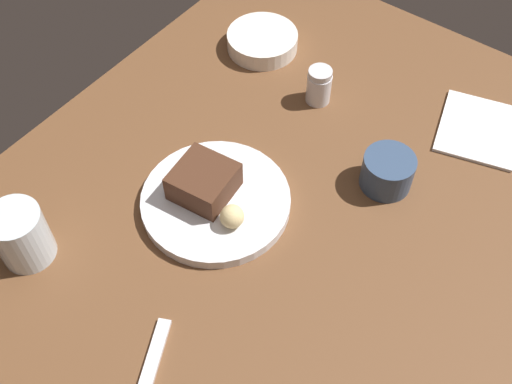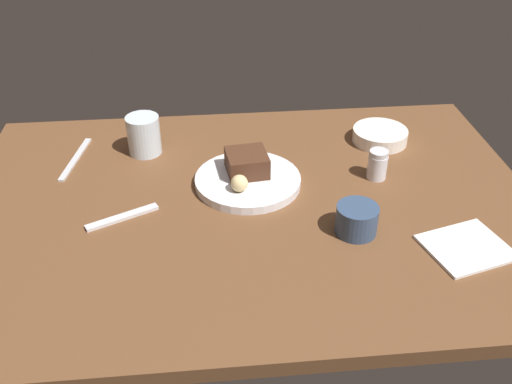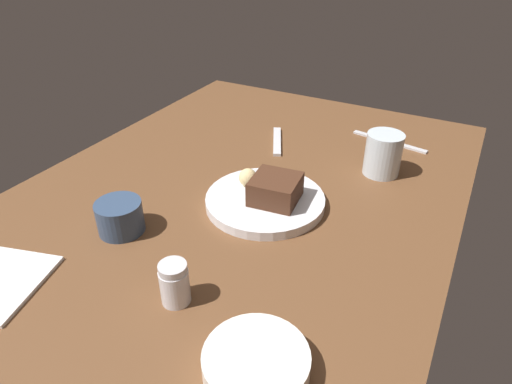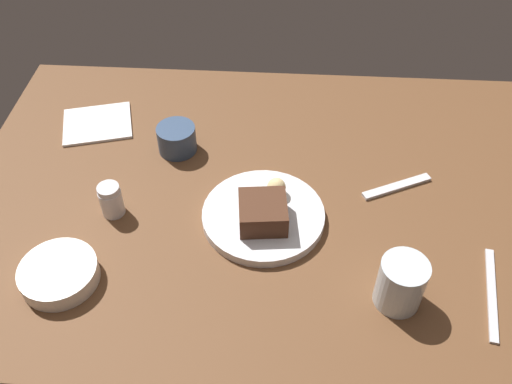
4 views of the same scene
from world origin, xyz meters
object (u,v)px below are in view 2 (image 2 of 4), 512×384
Objects in this scene: water_glass at (144,135)px; folded_napkin at (466,247)px; chocolate_cake_slice at (249,163)px; salt_shaker at (377,165)px; side_bowl at (380,136)px; bread_roll at (239,183)px; dessert_plate at (247,181)px; dessert_spoon at (122,217)px; coffee_cup at (357,220)px; butter_knife at (75,159)px.

water_glass is 0.62× the size of folded_napkin.
salt_shaker is at bearing 175.72° from chocolate_cake_slice.
water_glass is 0.69× the size of side_bowl.
water_glass is 75.02cm from folded_napkin.
bread_roll is 41.77cm from side_bowl.
bread_roll is at bearing 68.92° from dessert_plate.
dessert_spoon reaches higher than folded_napkin.
water_glass is at bearing -34.45° from folded_napkin.
coffee_cup is 46.36cm from dessert_spoon.
coffee_cup is 0.55× the size of folded_napkin.
chocolate_cake_slice is 1.06× the size of coffee_cup.
butter_knife is at bearing -29.60° from coffee_cup.
dessert_plate is at bearing -33.60° from folded_napkin.
chocolate_cake_slice is 0.65× the size of side_bowl.
dessert_plate is 1.21× the size of butter_knife.
butter_knife is 87.70cm from folded_napkin.
folded_napkin reaches higher than butter_knife.
coffee_cup is (-42.34, 35.23, -1.71)cm from water_glass.
dessert_spoon is at bearing -141.50° from butter_knife.
salt_shaker is at bearing -91.49° from butter_knife.
salt_shaker is 20.98cm from coffee_cup.
salt_shaker is (-30.77, -5.03, -0.34)cm from bread_roll.
folded_napkin is (-40.96, 20.94, -3.37)cm from bread_roll.
butter_knife is at bearing -17.23° from chocolate_cake_slice.
side_bowl is (-34.10, -16.05, 0.71)cm from dessert_plate.
butter_knife is at bearing -27.39° from folded_napkin.
dessert_plate is 3.41× the size of salt_shaker.
dessert_plate is 41.44cm from butter_knife.
folded_napkin is at bearing 111.41° from salt_shaker.
folded_napkin is (-64.88, 15.91, -0.05)cm from dessert_spoon.
coffee_cup is at bearing 147.35° from bread_roll.
coffee_cup is at bearing 63.85° from salt_shaker.
bread_roll is 24.67cm from dessert_spoon.
salt_shaker is 54.14cm from water_glass.
bread_roll is 29.89cm from water_glass.
side_bowl is 1.63× the size of coffee_cup.
chocolate_cake_slice is 28.20cm from coffee_cup.
chocolate_cake_slice reaches higher than dessert_plate.
dessert_plate reaches higher than dessert_spoon.
water_glass reaches higher than bread_roll.
dessert_plate is 28.95cm from salt_shaker.
butter_knife is 1.28× the size of folded_napkin.
salt_shaker is (-28.85, -0.03, 2.40)cm from dessert_plate.
bread_roll reaches higher than butter_knife.
water_glass is at bearing -0.39° from side_bowl.
salt_shaker reaches higher than dessert_plate.
coffee_cup reaches higher than dessert_plate.
water_glass is at bearing -39.76° from coffee_cup.
butter_knife is at bearing -27.73° from bread_roll.
salt_shaker is 0.51× the size of side_bowl.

